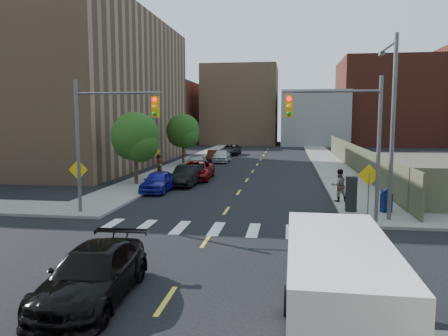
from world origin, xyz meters
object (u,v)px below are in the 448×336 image
(parked_car_maroon, at_px, (214,156))
(parked_car_white, at_px, (222,156))
(parked_car_blue, at_px, (158,181))
(parked_car_grey, at_px, (231,150))
(payphone, at_px, (351,194))
(parked_car_black, at_px, (187,175))
(parked_car_silver, at_px, (196,163))
(cargo_van, at_px, (337,292))
(mailbox, at_px, (386,201))
(parked_car_red, at_px, (196,170))
(pedestrian_east, at_px, (339,185))
(pedestrian_west, at_px, (160,167))
(black_sedan, at_px, (93,275))

(parked_car_maroon, bearing_deg, parked_car_white, -38.42)
(parked_car_blue, bearing_deg, parked_car_maroon, 89.13)
(parked_car_grey, distance_m, payphone, 37.76)
(parked_car_black, distance_m, parked_car_silver, 9.36)
(cargo_van, xyz_separation_m, payphone, (2.24, 14.12, -0.25))
(mailbox, bearing_deg, parked_car_black, 125.48)
(parked_car_red, bearing_deg, pedestrian_east, -43.26)
(parked_car_red, distance_m, parked_car_maroon, 14.85)
(parked_car_grey, height_order, pedestrian_west, pedestrian_west)
(mailbox, bearing_deg, parked_car_white, 95.16)
(parked_car_white, distance_m, mailbox, 28.59)
(payphone, height_order, pedestrian_east, pedestrian_east)
(parked_car_maroon, xyz_separation_m, pedestrian_west, (-1.61, -16.31, 0.46))
(parked_car_blue, height_order, parked_car_grey, parked_car_grey)
(parked_car_red, distance_m, cargo_van, 27.19)
(pedestrian_east, bearing_deg, payphone, 80.09)
(parked_car_silver, distance_m, pedestrian_west, 7.65)
(black_sedan, xyz_separation_m, cargo_van, (6.39, -1.73, 0.59))
(parked_car_grey, bearing_deg, mailbox, -69.83)
(parked_car_silver, relative_size, cargo_van, 0.88)
(parked_car_blue, relative_size, parked_car_maroon, 1.04)
(black_sedan, bearing_deg, parked_car_grey, 90.63)
(black_sedan, bearing_deg, parked_car_silver, 94.29)
(parked_car_white, relative_size, parked_car_maroon, 1.07)
(parked_car_grey, bearing_deg, pedestrian_west, -94.75)
(parked_car_blue, distance_m, pedestrian_east, 12.07)
(cargo_van, relative_size, mailbox, 4.49)
(parked_car_white, bearing_deg, payphone, -66.91)
(cargo_van, bearing_deg, parked_car_maroon, 103.87)
(parked_car_maroon, bearing_deg, pedestrian_west, -98.18)
(parked_car_black, bearing_deg, cargo_van, -65.62)
(parked_car_silver, relative_size, parked_car_maroon, 1.19)
(black_sedan, height_order, payphone, payphone)
(parked_car_maroon, distance_m, mailbox, 29.73)
(parked_car_silver, relative_size, payphone, 2.64)
(parked_car_blue, bearing_deg, payphone, -23.56)
(parked_car_black, relative_size, parked_car_silver, 0.94)
(parked_car_silver, xyz_separation_m, black_sedan, (3.50, -30.09, 0.03))
(parked_car_grey, bearing_deg, cargo_van, -79.55)
(parked_car_silver, height_order, pedestrian_west, pedestrian_west)
(payphone, bearing_deg, parked_car_maroon, 114.26)
(parked_car_red, bearing_deg, cargo_van, -74.42)
(parked_car_maroon, bearing_deg, cargo_van, -79.20)
(parked_car_blue, height_order, parked_car_silver, parked_car_blue)
(parked_car_silver, relative_size, parked_car_white, 1.11)
(payphone, bearing_deg, pedestrian_east, 96.86)
(pedestrian_west, height_order, pedestrian_east, pedestrian_west)
(parked_car_white, height_order, black_sedan, parked_car_white)
(parked_car_black, relative_size, parked_car_red, 0.83)
(parked_car_red, relative_size, parked_car_maroon, 1.35)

